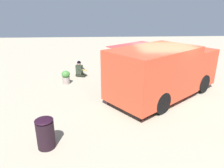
{
  "coord_description": "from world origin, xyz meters",
  "views": [
    {
      "loc": [
        -2.81,
        -8.58,
        3.83
      ],
      "look_at": [
        -2.34,
        -0.47,
        0.81
      ],
      "focal_mm": 33.38,
      "sensor_mm": 36.0,
      "label": 1
    }
  ],
  "objects_px": {
    "food_truck": "(163,73)",
    "trash_bin": "(45,133)",
    "person_customer": "(80,70)",
    "planter_flowering_far": "(66,77)"
  },
  "relations": [
    {
      "from": "person_customer",
      "to": "trash_bin",
      "type": "distance_m",
      "value": 6.59
    },
    {
      "from": "food_truck",
      "to": "planter_flowering_far",
      "type": "height_order",
      "value": "food_truck"
    },
    {
      "from": "food_truck",
      "to": "person_customer",
      "type": "relative_size",
      "value": 6.18
    },
    {
      "from": "person_customer",
      "to": "trash_bin",
      "type": "height_order",
      "value": "trash_bin"
    },
    {
      "from": "food_truck",
      "to": "person_customer",
      "type": "height_order",
      "value": "food_truck"
    },
    {
      "from": "person_customer",
      "to": "planter_flowering_far",
      "type": "height_order",
      "value": "person_customer"
    },
    {
      "from": "food_truck",
      "to": "trash_bin",
      "type": "relative_size",
      "value": 6.09
    },
    {
      "from": "food_truck",
      "to": "trash_bin",
      "type": "xyz_separation_m",
      "value": [
        -4.37,
        -3.47,
        -0.63
      ]
    },
    {
      "from": "trash_bin",
      "to": "person_customer",
      "type": "bearing_deg",
      "value": 86.56
    },
    {
      "from": "person_customer",
      "to": "trash_bin",
      "type": "relative_size",
      "value": 0.99
    }
  ]
}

